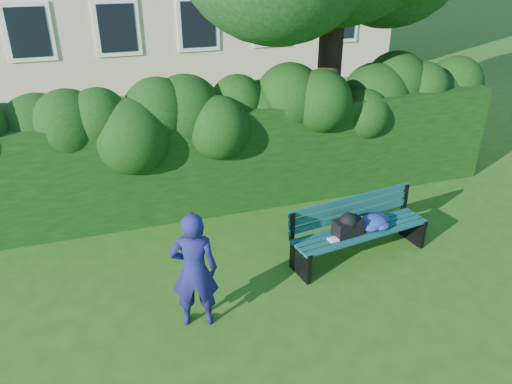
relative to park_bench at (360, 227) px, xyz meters
name	(u,v)px	position (x,y,z in m)	size (l,w,h in m)	color
ground	(269,268)	(-1.38, 0.10, -0.50)	(80.00, 80.00, 0.00)	#275914
hedge	(228,156)	(-1.38, 2.30, 0.40)	(10.00, 1.00, 1.80)	black
park_bench	(360,227)	(0.00, 0.00, 0.00)	(2.20, 0.86, 0.89)	#0E4346
man_reading	(194,270)	(-2.61, -0.70, 0.27)	(0.56, 0.37, 1.55)	navy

